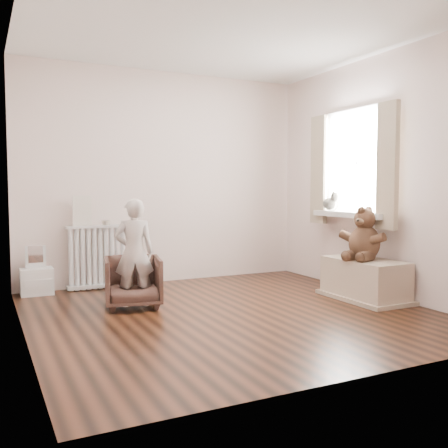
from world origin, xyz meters
name	(u,v)px	position (x,y,z in m)	size (l,w,h in m)	color
floor	(231,312)	(0.00, 0.00, 0.00)	(3.60, 3.60, 0.01)	black
ceiling	(231,29)	(0.00, 0.00, 2.60)	(3.60, 3.60, 0.01)	white
back_wall	(165,178)	(0.00, 1.80, 1.30)	(3.60, 0.02, 2.60)	white
front_wall	(368,165)	(0.00, -1.80, 1.30)	(3.60, 0.02, 2.60)	white
left_wall	(20,170)	(-1.80, 0.00, 1.30)	(0.02, 3.60, 2.60)	white
right_wall	(379,176)	(1.80, 0.00, 1.30)	(0.02, 3.60, 2.60)	white
window	(358,163)	(1.76, 0.30, 1.45)	(0.03, 0.90, 1.10)	white
window_sill	(351,215)	(1.67, 0.30, 0.87)	(0.22, 1.10, 0.06)	silver
curtain_left	(388,166)	(1.65, -0.27, 1.39)	(0.06, 0.26, 1.30)	#BCAC8D
curtain_right	(319,170)	(1.65, 0.87, 1.39)	(0.06, 0.26, 1.30)	#BCAC8D
radiator	(97,255)	(-0.88, 1.68, 0.39)	(0.70, 0.13, 0.74)	silver
paper_doll	(82,211)	(-1.04, 1.68, 0.91)	(0.21, 0.02, 0.34)	beige
tin_a	(106,223)	(-0.77, 1.68, 0.77)	(0.09, 0.09, 0.05)	#A59E8C
toy_vanity	(36,270)	(-1.55, 1.65, 0.28)	(0.34, 0.24, 0.53)	silver
armchair	(133,282)	(-0.76, 0.63, 0.25)	(0.53, 0.55, 0.50)	#50342A
child	(134,253)	(-0.76, 0.58, 0.54)	(0.38, 0.25, 1.04)	beige
toy_bench	(365,280)	(1.52, -0.11, 0.20)	(0.47, 0.89, 0.42)	#C3B095
teddy_bear	(365,236)	(1.50, -0.12, 0.67)	(0.45, 0.34, 0.55)	#3B2517
plush_cat	(330,202)	(1.66, 0.65, 1.00)	(0.16, 0.27, 0.22)	slate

